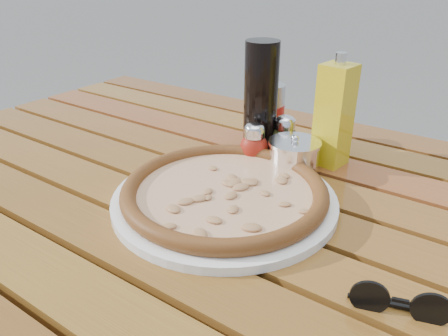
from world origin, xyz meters
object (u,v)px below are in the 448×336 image
Objects in this scene: olive_oil_cruet at (334,115)px; sunglasses at (399,303)px; soda_can at (268,113)px; parmesan_tin at (294,156)px; table at (218,225)px; pizza at (224,191)px; pepper_shaker at (254,144)px; dark_bottle at (261,98)px; plate at (224,199)px; oregano_shaker at (284,136)px.

olive_oil_cruet reaches higher than sunglasses.
soda_can is 0.16m from parmesan_tin.
soda_can reaches higher than table.
olive_oil_cruet is at bearing 59.72° from parmesan_tin.
table is 12.13× the size of parmesan_tin.
soda_can is 1.04× the size of parmesan_tin.
soda_can reaches higher than pizza.
pepper_shaker is at bearing -72.20° from soda_can.
pepper_shaker is at bearing 126.61° from sunglasses.
table is at bearing -89.14° from pepper_shaker.
olive_oil_cruet is (0.12, 0.21, 0.17)m from table.
pizza is 0.24m from dark_bottle.
pepper_shaker is 0.08m from parmesan_tin.
dark_bottle reaches higher than plate.
sunglasses is at bearing -45.57° from oregano_shaker.
pepper_shaker is (-0.04, 0.16, 0.03)m from plate.
olive_oil_cruet is 0.11m from parmesan_tin.
olive_oil_cruet is at bearing 71.89° from plate.
soda_can is (-0.02, 0.07, -0.05)m from dark_bottle.
sunglasses is (0.22, -0.33, -0.08)m from olive_oil_cruet.
parmesan_tin reaches higher than sunglasses.
parmesan_tin is at bearing 8.78° from pepper_shaker.
parmesan_tin reaches higher than table.
pizza reaches higher than table.
pizza is at bearing -102.40° from parmesan_tin.
pizza is 0.31m from sunglasses.
pizza is 0.26m from olive_oil_cruet.
dark_bottle is at bearing 106.36° from pizza.
pepper_shaker is at bearing -68.93° from dark_bottle.
pepper_shaker is 1.00× the size of oregano_shaker.
dark_bottle reaches higher than table.
pizza reaches higher than plate.
olive_oil_cruet is at bearing 71.89° from pizza.
pizza is 0.16m from pepper_shaker.
dark_bottle is 1.83× the size of soda_can.
sunglasses is at bearing -16.56° from plate.
oregano_shaker is at bearing 117.08° from sunglasses.
parmesan_tin is at bearing 60.40° from table.
oregano_shaker is at bearing 82.50° from table.
table is 6.67× the size of olive_oil_cruet.
pizza is 1.62× the size of dark_bottle.
sunglasses is (0.26, -0.26, -0.01)m from parmesan_tin.
sunglasses is (0.36, -0.30, -0.09)m from dark_bottle.
table is at bearing 142.49° from sunglasses.
pepper_shaker reaches higher than table.
table is 3.92× the size of pizza.
plate is at bearing -108.11° from olive_oil_cruet.
sunglasses is at bearing -44.82° from parmesan_tin.
pepper_shaker reaches higher than pizza.
dark_bottle reaches higher than olive_oil_cruet.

